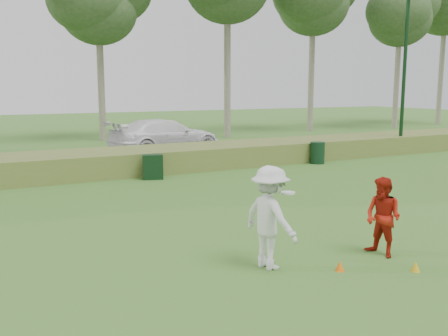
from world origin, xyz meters
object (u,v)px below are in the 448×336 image
utility_cabinet (153,167)px  trash_bin (317,153)px  cone_orange (340,266)px  cone_yellow (415,266)px  player_white (270,218)px  car_right (165,136)px  lamp_post (406,43)px  player_red (383,217)px

utility_cabinet → trash_bin: (7.87, 0.22, 0.02)m
cone_orange → cone_yellow: size_ratio=0.98×
player_white → car_right: 16.98m
cone_yellow → car_right: 18.00m
player_white → cone_orange: 1.58m
player_white → trash_bin: bearing=-53.2°
lamp_post → utility_cabinet: 14.77m
player_red → cone_orange: player_red is taller
player_white → car_right: size_ratio=0.33×
player_red → car_right: car_right is taller
car_right → utility_cabinet: bearing=145.9°
lamp_post → player_white: bearing=-144.3°
cone_yellow → car_right: bearing=83.7°
cone_yellow → trash_bin: (6.77, 11.50, 0.39)m
utility_cabinet → trash_bin: 7.87m
player_red → cone_orange: 1.53m
cone_orange → trash_bin: size_ratio=0.20×
player_white → cone_orange: player_white is taller
utility_cabinet → trash_bin: bearing=18.7°
lamp_post → utility_cabinet: bearing=-176.0°
car_right → player_red: bearing=164.5°
cone_yellow → trash_bin: bearing=59.5°
player_red → utility_cabinet: bearing=178.3°
car_right → cone_yellow: bearing=164.6°
lamp_post → player_white: size_ratio=4.17×
player_red → trash_bin: 12.49m
trash_bin → car_right: bearing=127.0°
cone_orange → utility_cabinet: 10.62m
player_white → cone_yellow: player_white is taller
lamp_post → trash_bin: size_ratio=8.46×
player_red → car_right: (1.87, 16.93, 0.11)m
lamp_post → cone_orange: lamp_post is taller
player_white → trash_bin: player_white is taller
lamp_post → cone_yellow: 18.49m
cone_orange → car_right: size_ratio=0.03×
cone_yellow → player_white: bearing=147.8°
lamp_post → player_red: bearing=-138.2°
trash_bin → car_right: (-4.81, 6.37, 0.44)m
player_white → trash_bin: size_ratio=2.03×
utility_cabinet → car_right: bearing=82.2°
cone_orange → utility_cabinet: (0.14, 10.61, 0.37)m
trash_bin → car_right: size_ratio=0.16×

